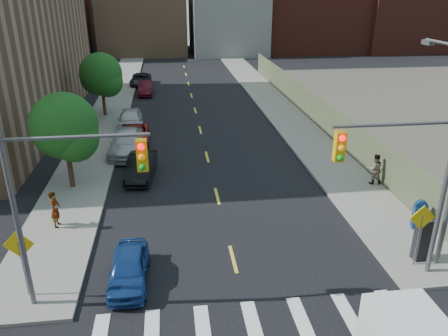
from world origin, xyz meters
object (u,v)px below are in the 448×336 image
object	(u,v)px
parked_car_red	(135,134)
parked_car_maroon	(146,88)
parked_car_white	(130,119)
pedestrian_east	(375,169)
parked_car_silver	(127,142)
pedestrian_west	(55,209)
parked_car_blue	(129,268)
mailbox	(420,214)
parked_car_grey	(141,79)
parked_car_black	(141,167)
payphone	(422,239)

from	to	relation	value
parked_car_red	parked_car_maroon	bearing A→B (deg)	87.81
parked_car_white	pedestrian_east	world-z (taller)	pedestrian_east
parked_car_silver	pedestrian_west	size ratio (longest dim) A/B	2.97
parked_car_blue	mailbox	world-z (taller)	mailbox
parked_car_red	parked_car_white	world-z (taller)	parked_car_white
parked_car_silver	mailbox	bearing A→B (deg)	-37.49
parked_car_blue	parked_car_grey	bearing A→B (deg)	93.08
mailbox	pedestrian_west	distance (m)	16.93
pedestrian_east	parked_car_black	bearing A→B (deg)	-5.78
parked_car_black	parked_car_white	bearing A→B (deg)	103.48
parked_car_black	parked_car_silver	distance (m)	4.47
parked_car_black	pedestrian_east	world-z (taller)	pedestrian_east
parked_car_white	parked_car_red	bearing A→B (deg)	-82.59
parked_car_silver	pedestrian_east	distance (m)	16.10
parked_car_black	parked_car_maroon	size ratio (longest dim) A/B	1.00
parked_car_blue	parked_car_silver	distance (m)	14.48
pedestrian_east	parked_car_silver	bearing A→B (deg)	-20.05
parked_car_blue	mailbox	size ratio (longest dim) A/B	2.58
parked_car_red	mailbox	distance (m)	19.98
parked_car_blue	parked_car_silver	xyz separation A→B (m)	(-1.16, 14.43, 0.15)
parked_car_red	parked_car_silver	distance (m)	2.20
parked_car_red	payphone	distance (m)	20.96
parked_car_maroon	pedestrian_east	distance (m)	28.39
parked_car_red	parked_car_white	xyz separation A→B (m)	(-0.53, 3.41, 0.16)
parked_car_white	pedestrian_west	distance (m)	15.67
parked_car_grey	pedestrian_west	bearing A→B (deg)	-92.10
parked_car_white	parked_car_black	bearing A→B (deg)	-84.02
parked_car_blue	parked_car_maroon	bearing A→B (deg)	92.02
parked_car_silver	parked_car_maroon	size ratio (longest dim) A/B	1.26
parked_car_silver	pedestrian_west	xyz separation A→B (m)	(-2.49, -9.92, 0.27)
parked_car_silver	parked_car_white	world-z (taller)	parked_car_white
parked_car_grey	pedestrian_west	xyz separation A→B (m)	(-2.35, -32.47, 0.38)
parked_car_red	parked_car_grey	distance (m)	20.39
parked_car_white	pedestrian_east	size ratio (longest dim) A/B	2.61
parked_car_blue	parked_car_silver	world-z (taller)	parked_car_silver
parked_car_maroon	parked_car_red	bearing A→B (deg)	-90.31
payphone	pedestrian_west	world-z (taller)	payphone
parked_car_grey	pedestrian_east	distance (m)	33.11
mailbox	parked_car_maroon	bearing A→B (deg)	130.76
parked_car_black	parked_car_white	world-z (taller)	parked_car_white
parked_car_black	pedestrian_west	world-z (taller)	pedestrian_west
parked_car_silver	parked_car_black	bearing A→B (deg)	-71.98
parked_car_blue	parked_car_red	distance (m)	16.61
parked_car_red	parked_car_grey	size ratio (longest dim) A/B	0.94
mailbox	parked_car_white	bearing A→B (deg)	145.22
pedestrian_west	pedestrian_east	size ratio (longest dim) A/B	1.00
mailbox	pedestrian_east	distance (m)	5.00
parked_car_red	payphone	xyz separation A→B (m)	(12.58, -16.76, 0.45)
parked_car_blue	parked_car_maroon	xyz separation A→B (m)	(-0.53, 32.06, 0.07)
parked_car_maroon	pedestrian_east	bearing A→B (deg)	-60.44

